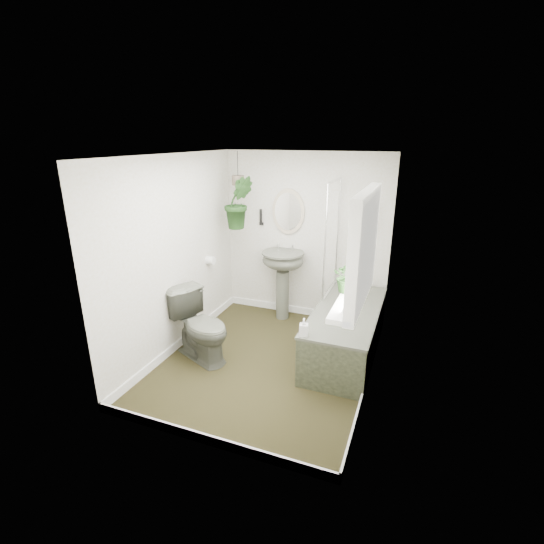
% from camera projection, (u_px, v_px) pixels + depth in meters
% --- Properties ---
extents(floor, '(2.30, 2.80, 0.02)m').
position_uv_depth(floor, '(267.00, 362.00, 4.57)').
color(floor, black).
rests_on(floor, ground).
extents(ceiling, '(2.30, 2.80, 0.02)m').
position_uv_depth(ceiling, '(266.00, 154.00, 3.81)').
color(ceiling, white).
rests_on(ceiling, ground).
extents(wall_back, '(2.30, 0.02, 2.30)m').
position_uv_depth(wall_back, '(305.00, 237.00, 5.44)').
color(wall_back, silver).
rests_on(wall_back, ground).
extents(wall_front, '(2.30, 0.02, 2.30)m').
position_uv_depth(wall_front, '(197.00, 323.00, 2.95)').
color(wall_front, silver).
rests_on(wall_front, ground).
extents(wall_left, '(0.02, 2.80, 2.30)m').
position_uv_depth(wall_left, '(175.00, 256.00, 4.59)').
color(wall_left, silver).
rests_on(wall_left, ground).
extents(wall_right, '(0.02, 2.80, 2.30)m').
position_uv_depth(wall_right, '(378.00, 281.00, 3.80)').
color(wall_right, silver).
rests_on(wall_right, ground).
extents(skirting, '(2.30, 2.80, 0.10)m').
position_uv_depth(skirting, '(267.00, 358.00, 4.55)').
color(skirting, white).
rests_on(skirting, floor).
extents(bathtub, '(0.72, 1.72, 0.58)m').
position_uv_depth(bathtub, '(346.00, 332.00, 4.64)').
color(bathtub, '#4F5246').
rests_on(bathtub, floor).
extents(bath_screen, '(0.04, 0.72, 1.40)m').
position_uv_depth(bath_screen, '(332.00, 238.00, 4.86)').
color(bath_screen, silver).
rests_on(bath_screen, bathtub).
extents(shower_box, '(0.20, 0.10, 0.35)m').
position_uv_depth(shower_box, '(365.00, 213.00, 4.97)').
color(shower_box, white).
rests_on(shower_box, wall_back).
extents(oval_mirror, '(0.46, 0.03, 0.62)m').
position_uv_depth(oval_mirror, '(288.00, 212.00, 5.37)').
color(oval_mirror, '#BCAB8F').
rests_on(oval_mirror, wall_back).
extents(wall_sconce, '(0.04, 0.04, 0.22)m').
position_uv_depth(wall_sconce, '(261.00, 217.00, 5.53)').
color(wall_sconce, black).
rests_on(wall_sconce, wall_back).
extents(toilet_roll_holder, '(0.11, 0.11, 0.11)m').
position_uv_depth(toilet_roll_holder, '(210.00, 260.00, 5.27)').
color(toilet_roll_holder, white).
rests_on(toilet_roll_holder, wall_left).
extents(window_recess, '(0.08, 1.00, 0.90)m').
position_uv_depth(window_recess, '(364.00, 249.00, 3.04)').
color(window_recess, white).
rests_on(window_recess, wall_right).
extents(window_sill, '(0.18, 1.00, 0.04)m').
position_uv_depth(window_sill, '(351.00, 298.00, 3.20)').
color(window_sill, white).
rests_on(window_sill, wall_right).
extents(window_blinds, '(0.01, 0.86, 0.76)m').
position_uv_depth(window_blinds, '(358.00, 248.00, 3.06)').
color(window_blinds, white).
rests_on(window_blinds, wall_right).
extents(toilet, '(0.91, 0.74, 0.81)m').
position_uv_depth(toilet, '(201.00, 326.00, 4.53)').
color(toilet, '#4F5246').
rests_on(toilet, floor).
extents(pedestal_sink, '(0.60, 0.52, 0.99)m').
position_uv_depth(pedestal_sink, '(283.00, 285.00, 5.52)').
color(pedestal_sink, '#4F5246').
rests_on(pedestal_sink, floor).
extents(sill_plant, '(0.29, 0.27, 0.27)m').
position_uv_depth(sill_plant, '(348.00, 277.00, 3.23)').
color(sill_plant, black).
rests_on(sill_plant, window_sill).
extents(hanging_plant, '(0.48, 0.46, 0.69)m').
position_uv_depth(hanging_plant, '(239.00, 203.00, 5.13)').
color(hanging_plant, black).
rests_on(hanging_plant, ceiling).
extents(soap_bottle, '(0.10, 0.10, 0.19)m').
position_uv_depth(soap_bottle, '(304.00, 327.00, 3.92)').
color(soap_bottle, '#2F2928').
rests_on(soap_bottle, bathtub).
extents(hanging_pot, '(0.16, 0.16, 0.12)m').
position_uv_depth(hanging_pot, '(238.00, 180.00, 5.04)').
color(hanging_pot, brown).
rests_on(hanging_pot, ceiling).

